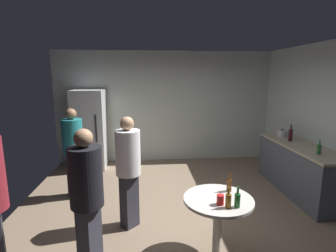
{
  "coord_description": "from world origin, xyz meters",
  "views": [
    {
      "loc": [
        -0.49,
        -3.74,
        2.11
      ],
      "look_at": [
        -0.13,
        0.35,
        1.31
      ],
      "focal_mm": 27.7,
      "sensor_mm": 36.0,
      "label": 1
    }
  ],
  "objects": [
    {
      "name": "plastic_cup_red",
      "position": [
        0.3,
        -1.2,
        0.79
      ],
      "size": [
        0.08,
        0.08,
        0.11
      ],
      "primitive_type": "cylinder",
      "color": "red",
      "rests_on": "foreground_table"
    },
    {
      "name": "kettle",
      "position": [
        2.23,
        1.1,
        0.97
      ],
      "size": [
        0.24,
        0.17,
        0.18
      ],
      "color": "#B2B2B7",
      "rests_on": "kitchen_counter"
    },
    {
      "name": "person_in_white_shirt",
      "position": [
        -0.74,
        -0.33,
        0.92
      ],
      "size": [
        0.48,
        0.48,
        1.58
      ],
      "rotation": [
        0.0,
        0.0,
        -0.81
      ],
      "color": "#2D2D38",
      "rests_on": "ground_plane"
    },
    {
      "name": "wall_back",
      "position": [
        0.0,
        2.63,
        1.35
      ],
      "size": [
        5.32,
        0.06,
        2.7
      ],
      "primitive_type": "cube",
      "color": "beige",
      "rests_on": "ground_plane"
    },
    {
      "name": "foreground_table",
      "position": [
        0.32,
        -1.05,
        0.63
      ],
      "size": [
        0.8,
        0.8,
        0.73
      ],
      "color": "beige",
      "rests_on": "ground_plane"
    },
    {
      "name": "beer_bottle_brown",
      "position": [
        0.5,
        -0.88,
        0.82
      ],
      "size": [
        0.06,
        0.06,
        0.23
      ],
      "color": "#593314",
      "rests_on": "foreground_table"
    },
    {
      "name": "person_in_black_shirt",
      "position": [
        -1.11,
        -1.2,
        0.93
      ],
      "size": [
        0.46,
        0.46,
        1.6
      ],
      "rotation": [
        0.0,
        0.0,
        -0.47
      ],
      "color": "#2D2D38",
      "rests_on": "ground_plane"
    },
    {
      "name": "refrigerator",
      "position": [
        -1.78,
        2.2,
        0.9
      ],
      "size": [
        0.7,
        0.68,
        1.8
      ],
      "color": "silver",
      "rests_on": "ground_plane"
    },
    {
      "name": "beer_bottle_amber",
      "position": [
        0.37,
        -1.27,
        0.82
      ],
      "size": [
        0.06,
        0.06,
        0.23
      ],
      "color": "#8C5919",
      "rests_on": "foreground_table"
    },
    {
      "name": "beer_bottle_green",
      "position": [
        0.46,
        -1.27,
        0.82
      ],
      "size": [
        0.06,
        0.06,
        0.23
      ],
      "color": "#26662D",
      "rests_on": "foreground_table"
    },
    {
      "name": "wine_bottle_on_counter",
      "position": [
        2.23,
        0.81,
        1.02
      ],
      "size": [
        0.08,
        0.08,
        0.31
      ],
      "color": "#3F141E",
      "rests_on": "kitchen_counter"
    },
    {
      "name": "kitchen_counter",
      "position": [
        2.28,
        0.51,
        0.45
      ],
      "size": [
        0.64,
        2.05,
        0.9
      ],
      "color": "#4C515B",
      "rests_on": "ground_plane"
    },
    {
      "name": "ground_plane",
      "position": [
        0.0,
        0.0,
        -0.05
      ],
      "size": [
        5.2,
        5.2,
        0.1
      ],
      "primitive_type": "cube",
      "color": "#7A6651"
    },
    {
      "name": "person_in_teal_shirt",
      "position": [
        -1.75,
        0.7,
        0.92
      ],
      "size": [
        0.47,
        0.47,
        1.57
      ],
      "rotation": [
        0.0,
        0.0,
        -0.61
      ],
      "color": "#2D2D38",
      "rests_on": "ground_plane"
    },
    {
      "name": "beer_bottle_on_counter",
      "position": [
        2.21,
        -0.04,
        0.98
      ],
      "size": [
        0.06,
        0.06,
        0.23
      ],
      "color": "#26662D",
      "rests_on": "kitchen_counter"
    }
  ]
}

